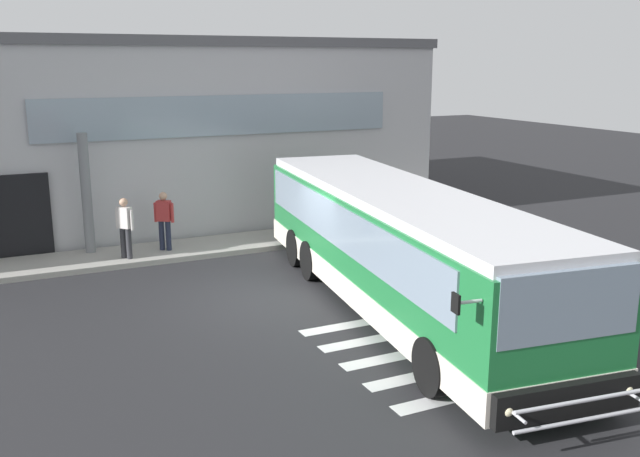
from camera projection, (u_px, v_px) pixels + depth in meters
ground_plane at (268, 298)px, 16.41m from camera, size 80.00×90.00×0.02m
bay_paint_stripes at (443, 347)px, 13.56m from camera, size 4.40×3.96×0.01m
terminal_building at (133, 127)px, 25.54m from camera, size 18.86×13.80×6.13m
boarding_curb at (208, 247)px, 20.60m from camera, size 21.06×2.00×0.15m
entry_support_column at (86, 194)px, 19.36m from camera, size 0.28×0.28×3.35m
bus_main_foreground at (398, 251)px, 15.37m from camera, size 4.46×12.37×2.70m
passenger_near_column at (125, 225)px, 18.92m from camera, size 0.41×0.48×1.68m
passenger_by_doorway at (165, 217)px, 19.78m from camera, size 0.52×0.50×1.68m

